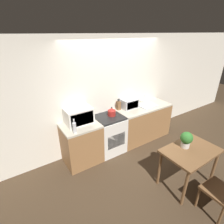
% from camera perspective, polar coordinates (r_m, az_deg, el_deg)
% --- Properties ---
extents(ground_plane, '(16.00, 16.00, 0.00)m').
position_cam_1_polar(ground_plane, '(4.16, 8.16, -14.70)').
color(ground_plane, '#3D2D1E').
extents(wall_back, '(10.00, 0.06, 2.60)m').
position_cam_1_polar(wall_back, '(4.19, 0.57, 6.29)').
color(wall_back, silver).
rests_on(wall_back, ground_plane).
extents(counter_left_run, '(0.76, 0.62, 0.90)m').
position_cam_1_polar(counter_left_run, '(3.85, -9.87, -10.08)').
color(counter_left_run, olive).
rests_on(counter_left_run, ground_plane).
extents(counter_right_run, '(1.48, 0.62, 0.90)m').
position_cam_1_polar(counter_right_run, '(4.69, 9.95, -3.29)').
color(counter_right_run, olive).
rests_on(counter_right_run, ground_plane).
extents(stove_range, '(0.63, 0.62, 0.90)m').
position_cam_1_polar(stove_range, '(4.12, -0.96, -7.20)').
color(stove_range, silver).
rests_on(stove_range, ground_plane).
extents(kettle, '(0.18, 0.18, 0.21)m').
position_cam_1_polar(kettle, '(3.92, -0.11, 0.07)').
color(kettle, maroon).
rests_on(kettle, stove_range).
extents(microwave, '(0.54, 0.38, 0.33)m').
position_cam_1_polar(microwave, '(3.63, -10.81, -1.21)').
color(microwave, silver).
rests_on(microwave, counter_left_run).
extents(bottle, '(0.07, 0.07, 0.28)m').
position_cam_1_polar(bottle, '(3.33, -12.16, -4.95)').
color(bottle, silver).
rests_on(bottle, counter_left_run).
extents(knife_block, '(0.08, 0.10, 0.28)m').
position_cam_1_polar(knife_block, '(4.22, 2.12, 2.17)').
color(knife_block, brown).
rests_on(knife_block, counter_right_run).
extents(toaster_oven, '(0.39, 0.28, 0.23)m').
position_cam_1_polar(toaster_oven, '(4.34, 5.69, 2.81)').
color(toaster_oven, silver).
rests_on(toaster_oven, counter_right_run).
extents(sink_basin, '(0.45, 0.36, 0.24)m').
position_cam_1_polar(sink_basin, '(4.57, 11.36, 2.28)').
color(sink_basin, silver).
rests_on(sink_basin, counter_right_run).
extents(dining_table, '(0.98, 0.65, 0.76)m').
position_cam_1_polar(dining_table, '(3.45, 24.12, -12.62)').
color(dining_table, brown).
rests_on(dining_table, ground_plane).
extents(potted_plant, '(0.21, 0.21, 0.30)m').
position_cam_1_polar(potted_plant, '(3.34, 23.11, -8.12)').
color(potted_plant, beige).
rests_on(potted_plant, dining_table).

